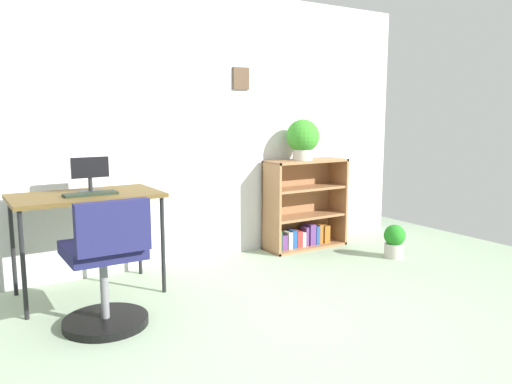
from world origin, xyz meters
name	(u,v)px	position (x,y,z in m)	size (l,w,h in m)	color
ground_plane	(322,364)	(0.00, 0.00, 0.00)	(6.24, 6.24, 0.00)	#92A98C
wall_back	(162,128)	(0.00, 2.15, 1.18)	(5.20, 0.12, 2.37)	silver
desk	(86,202)	(-0.76, 1.72, 0.68)	(1.02, 0.59, 0.74)	brown
monitor	(90,175)	(-0.71, 1.77, 0.87)	(0.26, 0.18, 0.26)	#262628
keyboard	(91,194)	(-0.75, 1.64, 0.75)	(0.36, 0.12, 0.02)	black
office_chair	(106,272)	(-0.82, 1.05, 0.36)	(0.52, 0.55, 0.82)	black
bookshelf_low	(303,209)	(1.36, 1.96, 0.38)	(0.83, 0.30, 0.87)	#966641
potted_plant_on_shelf	(303,138)	(1.31, 1.90, 1.08)	(0.32, 0.32, 0.39)	#B7B2A8
potted_plant_floor	(394,241)	(1.83, 1.20, 0.16)	(0.19, 0.19, 0.30)	#B7B2A8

